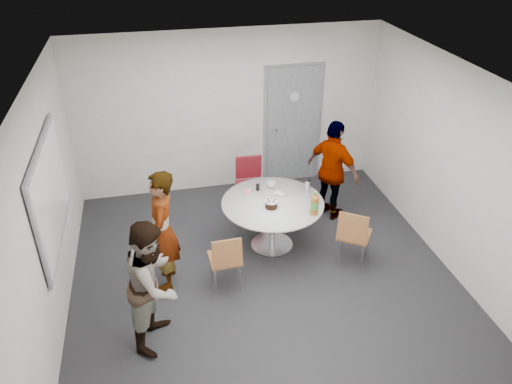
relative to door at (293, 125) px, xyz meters
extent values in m
plane|color=black|center=(-1.10, -2.48, -1.03)|extent=(5.00, 5.00, 0.00)
plane|color=silver|center=(-1.10, -2.48, 1.67)|extent=(5.00, 5.00, 0.00)
plane|color=beige|center=(-1.10, 0.02, 0.32)|extent=(5.00, 0.00, 5.00)
plane|color=beige|center=(-3.60, -2.48, 0.32)|extent=(0.00, 5.00, 5.00)
plane|color=beige|center=(1.40, -2.48, 0.32)|extent=(0.00, 5.00, 5.00)
plane|color=beige|center=(-1.10, -4.98, 0.32)|extent=(5.00, 0.00, 5.00)
cube|color=slate|center=(0.00, -0.01, 0.00)|extent=(0.90, 0.05, 2.05)
cube|color=gray|center=(0.00, 0.01, 0.00)|extent=(1.02, 0.04, 2.12)
cylinder|color=#B2BFC6|center=(0.00, -0.04, 0.52)|extent=(0.16, 0.01, 0.16)
cylinder|color=silver|center=(-0.32, -0.07, -0.01)|extent=(0.04, 0.14, 0.04)
cube|color=gray|center=(-3.56, -2.28, 0.42)|extent=(0.03, 1.90, 1.25)
cube|color=white|center=(-3.54, -2.28, 0.42)|extent=(0.01, 1.78, 1.13)
cylinder|color=silver|center=(-0.83, -1.89, -0.30)|extent=(1.42, 1.42, 0.03)
cylinder|color=silver|center=(-0.83, -1.89, -0.66)|extent=(0.09, 0.09, 0.69)
cylinder|color=silver|center=(-0.83, -1.89, -1.01)|extent=(0.61, 0.61, 0.02)
cylinder|color=silver|center=(-0.88, -2.04, -0.28)|extent=(0.22, 0.22, 0.01)
cylinder|color=black|center=(-0.88, -2.04, -0.23)|extent=(0.17, 0.17, 0.09)
cylinder|color=white|center=(-0.88, -2.04, -0.18)|extent=(0.17, 0.17, 0.02)
cylinder|color=#975F21|center=(-0.36, -2.30, -0.15)|extent=(0.11, 0.11, 0.26)
cylinder|color=#4A933A|center=(-0.36, -2.30, -0.14)|extent=(0.12, 0.12, 0.10)
cone|color=#975F21|center=(-0.36, -2.30, 0.00)|extent=(0.11, 0.11, 0.05)
cylinder|color=#589945|center=(-0.36, -2.30, 0.04)|extent=(0.04, 0.04, 0.03)
imported|color=white|center=(-0.75, -1.49, -0.24)|extent=(0.17, 0.17, 0.10)
cylinder|color=black|center=(-0.96, -1.53, -0.22)|extent=(0.05, 0.05, 0.12)
cylinder|color=silver|center=(-0.28, -1.76, -0.19)|extent=(0.07, 0.07, 0.20)
cylinder|color=black|center=(-0.28, -1.76, -0.07)|extent=(0.08, 0.08, 0.03)
cube|color=#FB817D|center=(-1.12, -1.55, -0.27)|extent=(0.13, 0.09, 0.02)
ellipsoid|color=silver|center=(-0.70, -1.72, -0.27)|extent=(0.18, 0.18, 0.03)
cube|color=brown|center=(-1.63, -2.58, -0.61)|extent=(0.41, 0.41, 0.03)
cube|color=brown|center=(-1.62, -2.77, -0.39)|extent=(0.38, 0.10, 0.37)
cylinder|color=silver|center=(-1.47, -2.42, -0.82)|extent=(0.02, 0.02, 0.42)
cylinder|color=silver|center=(-1.79, -2.43, -0.82)|extent=(0.02, 0.02, 0.42)
cylinder|color=silver|center=(-1.46, -2.74, -0.82)|extent=(0.02, 0.02, 0.42)
cylinder|color=silver|center=(-1.78, -2.75, -0.82)|extent=(0.02, 0.02, 0.42)
cube|color=brown|center=(0.17, -2.48, -0.58)|extent=(0.58, 0.58, 0.03)
cube|color=brown|center=(0.06, -2.64, -0.36)|extent=(0.37, 0.30, 0.39)
cylinder|color=silver|center=(0.40, -2.44, -0.80)|extent=(0.02, 0.02, 0.44)
cylinder|color=silver|center=(0.13, -2.25, -0.80)|extent=(0.02, 0.02, 0.44)
cylinder|color=silver|center=(0.21, -2.71, -0.80)|extent=(0.02, 0.02, 0.44)
cylinder|color=silver|center=(-0.06, -2.52, -0.80)|extent=(0.02, 0.02, 0.44)
cube|color=maroon|center=(-0.93, -0.93, -0.56)|extent=(0.45, 0.45, 0.04)
cube|color=maroon|center=(-0.92, -0.72, -0.33)|extent=(0.41, 0.11, 0.41)
cylinder|color=silver|center=(-1.12, -1.09, -0.80)|extent=(0.02, 0.02, 0.46)
cylinder|color=silver|center=(-0.77, -1.11, -0.80)|extent=(0.02, 0.02, 0.46)
cylinder|color=silver|center=(-1.10, -0.75, -0.80)|extent=(0.02, 0.02, 0.46)
cylinder|color=silver|center=(-0.75, -0.76, -0.80)|extent=(0.02, 0.02, 0.46)
imported|color=#A5C6EA|center=(-2.36, -2.38, -0.21)|extent=(0.46, 0.64, 1.63)
imported|color=white|center=(-2.51, -3.30, -0.24)|extent=(0.83, 0.93, 1.57)
imported|color=black|center=(0.26, -1.32, -0.22)|extent=(0.84, 1.00, 1.60)
camera|label=1|loc=(-2.33, -7.58, 3.35)|focal=35.00mm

